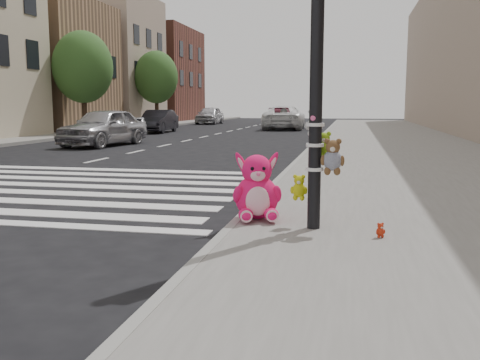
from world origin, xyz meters
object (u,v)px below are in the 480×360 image
(signal_pole, at_px, (318,95))
(car_white_near, at_px, (284,118))
(pink_bunny, at_px, (257,191))
(car_silver_far, at_px, (104,127))
(car_dark_far, at_px, (158,121))
(red_teddy, at_px, (380,230))

(signal_pole, xyz_separation_m, car_white_near, (-4.10, 29.48, -1.01))
(signal_pole, distance_m, pink_bunny, 1.56)
(car_silver_far, bearing_deg, car_dark_far, 106.03)
(red_teddy, bearing_deg, car_silver_far, 98.67)
(car_dark_far, xyz_separation_m, car_white_near, (6.87, 5.74, 0.10))
(car_white_near, bearing_deg, signal_pole, 94.91)
(car_dark_far, bearing_deg, car_silver_far, -84.76)
(pink_bunny, height_order, red_teddy, pink_bunny)
(signal_pole, distance_m, red_teddy, 1.78)
(red_teddy, height_order, car_white_near, car_white_near)
(red_teddy, bearing_deg, pink_bunny, 128.39)
(pink_bunny, height_order, car_dark_far, car_dark_far)
(signal_pole, xyz_separation_m, car_silver_far, (-9.52, 13.61, -1.02))
(pink_bunny, bearing_deg, signal_pole, -39.52)
(car_silver_far, relative_size, car_white_near, 0.81)
(car_dark_far, distance_m, car_white_near, 8.95)
(signal_pole, relative_size, car_dark_far, 0.97)
(pink_bunny, relative_size, car_silver_far, 0.21)
(pink_bunny, distance_m, red_teddy, 1.77)
(car_dark_far, bearing_deg, car_white_near, 36.89)
(pink_bunny, xyz_separation_m, car_silver_far, (-8.70, 13.25, 0.25))
(car_white_near, bearing_deg, red_teddy, 96.27)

